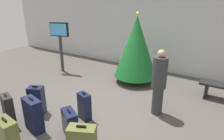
% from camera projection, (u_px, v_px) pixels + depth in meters
% --- Properties ---
extents(ground_plane, '(16.00, 16.00, 0.00)m').
position_uv_depth(ground_plane, '(97.00, 106.00, 5.47)').
color(ground_plane, '#514C47').
extents(back_wall, '(16.00, 0.20, 3.35)m').
position_uv_depth(back_wall, '(152.00, 28.00, 7.89)').
color(back_wall, silver).
rests_on(back_wall, ground_plane).
extents(holiday_tree, '(1.45, 1.45, 2.39)m').
position_uv_depth(holiday_tree, '(136.00, 47.00, 6.65)').
color(holiday_tree, '#4C3319').
rests_on(holiday_tree, ground_plane).
extents(flight_info_kiosk, '(0.72, 0.31, 1.93)m').
position_uv_depth(flight_info_kiosk, '(60.00, 39.00, 7.65)').
color(flight_info_kiosk, '#333338').
rests_on(flight_info_kiosk, ground_plane).
extents(traveller_0, '(0.41, 0.41, 1.68)m').
position_uv_depth(traveller_0, '(159.00, 82.00, 4.85)').
color(traveller_0, '#333338').
rests_on(traveller_0, ground_plane).
extents(suitcase_0, '(0.44, 0.30, 0.77)m').
position_uv_depth(suitcase_0, '(8.00, 110.00, 4.59)').
color(suitcase_0, '#232326').
rests_on(suitcase_0, ground_plane).
extents(suitcase_2, '(0.55, 0.34, 0.80)m').
position_uv_depth(suitcase_2, '(33.00, 115.00, 4.38)').
color(suitcase_2, '#141938').
rests_on(suitcase_2, ground_plane).
extents(suitcase_3, '(0.53, 0.31, 0.71)m').
position_uv_depth(suitcase_3, '(8.00, 136.00, 3.79)').
color(suitcase_3, '#59602D').
rests_on(suitcase_3, ground_plane).
extents(suitcase_4, '(0.38, 0.30, 0.72)m').
position_uv_depth(suitcase_4, '(84.00, 106.00, 4.80)').
color(suitcase_4, '#141938').
rests_on(suitcase_4, ground_plane).
extents(suitcase_5, '(0.43, 0.38, 0.77)m').
position_uv_depth(suitcase_5, '(37.00, 100.00, 5.02)').
color(suitcase_5, '#141938').
rests_on(suitcase_5, ground_plane).
extents(suitcase_6, '(0.53, 0.42, 0.61)m').
position_uv_depth(suitcase_6, '(70.00, 123.00, 4.24)').
color(suitcase_6, '#141938').
rests_on(suitcase_6, ground_plane).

